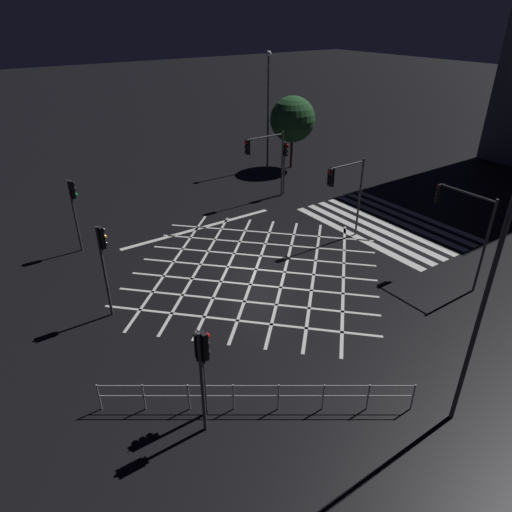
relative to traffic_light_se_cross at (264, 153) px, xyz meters
The scene contains 14 objects.
ground_plane 9.90m from the traffic_light_se_cross, 142.26° to the left, with size 200.00×200.00×0.00m, color black.
road_markings 7.83m from the traffic_light_se_cross, behind, with size 14.54×19.72×0.01m.
traffic_light_se_cross is the anchor object (origin of this frame).
traffic_light_sw_main 13.29m from the traffic_light_se_cross, behind, with size 2.93×0.36×4.49m.
traffic_light_median_north 14.62m from the traffic_light_se_cross, 118.79° to the left, with size 0.36×0.39×4.10m.
traffic_light_median_south 7.36m from the traffic_light_se_cross, behind, with size 0.36×2.59×4.47m.
traffic_light_se_main 1.91m from the traffic_light_se_cross, 88.50° to the right, with size 0.39×0.36×3.70m.
traffic_light_ne_cross 12.18m from the traffic_light_se_cross, 91.83° to the left, with size 0.36×0.39×3.92m.
traffic_light_nw_main 18.59m from the traffic_light_se_cross, 138.71° to the left, with size 0.39×0.36×3.21m.
traffic_light_nw_cross 19.18m from the traffic_light_se_cross, 139.40° to the left, with size 0.36×0.39×3.71m.
street_lamp_east 19.70m from the traffic_light_se_cross, 162.37° to the left, with size 0.46×0.46×9.21m.
street_lamp_west 7.50m from the traffic_light_se_cross, 37.98° to the right, with size 0.41×0.41×8.74m.
street_tree_near 7.66m from the traffic_light_se_cross, 52.48° to the right, with size 3.51×3.51×5.60m.
pedestrian_railing 18.51m from the traffic_light_se_cross, 143.78° to the left, with size 5.75×8.30×1.05m.
Camera 1 is at (-16.13, 11.14, 11.43)m, focal length 32.00 mm.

